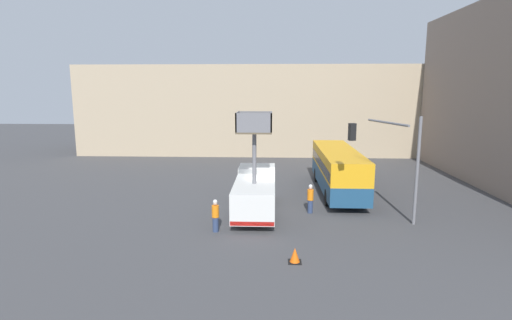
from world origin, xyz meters
TOP-DOWN VIEW (x-y plane):
  - ground_plane at (0.00, 0.00)m, footprint 120.00×120.00m
  - building_backdrop_far at (0.00, 24.34)m, footprint 44.00×10.00m
  - utility_truck at (-0.76, -0.69)m, footprint 2.38×7.34m
  - city_bus at (5.03, 4.44)m, footprint 2.60×11.12m
  - traffic_light_pole at (6.86, -2.81)m, footprint 4.13×3.88m
  - road_worker_near_truck at (-2.73, -4.13)m, footprint 0.38×0.38m
  - road_worker_directing at (2.61, -0.61)m, footprint 0.38×0.38m
  - traffic_cone_near_truck at (1.31, -7.79)m, footprint 0.58×0.58m

SIDE VIEW (x-z plane):
  - ground_plane at x=0.00m, z-range 0.00..0.00m
  - traffic_cone_near_truck at x=1.31m, z-range -0.02..0.64m
  - road_worker_near_truck at x=-2.73m, z-range -0.01..1.76m
  - road_worker_directing at x=2.61m, z-range 0.00..1.79m
  - utility_truck at x=-0.76m, z-range -1.68..4.56m
  - city_bus at x=5.03m, z-range 0.29..3.45m
  - traffic_light_pole at x=6.86m, z-range 1.12..7.19m
  - building_backdrop_far at x=0.00m, z-range 0.00..10.13m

